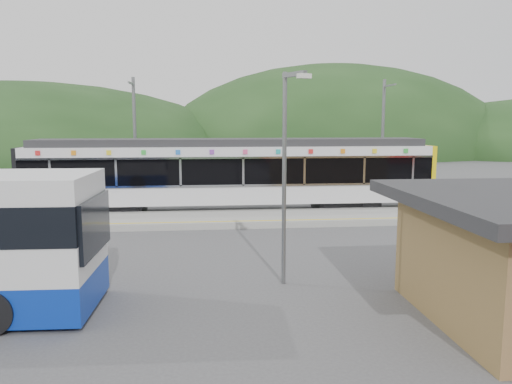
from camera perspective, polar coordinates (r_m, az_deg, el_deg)
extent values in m
plane|color=#4C4C4F|center=(20.16, 3.43, -5.19)|extent=(120.00, 120.00, 0.00)
ellipsoid|color=#1E3D19|center=(75.70, -25.00, 3.78)|extent=(60.00, 45.00, 20.00)
ellipsoid|color=#1E3D19|center=(75.97, 8.85, 4.44)|extent=(52.00, 39.00, 26.00)
cube|color=#9E9E99|center=(23.32, 2.14, -3.00)|extent=(26.00, 3.20, 0.30)
cube|color=yellow|center=(22.03, 2.61, -3.24)|extent=(26.00, 0.10, 0.01)
cube|color=black|center=(26.15, -16.06, -1.77)|extent=(3.20, 2.20, 0.56)
cube|color=black|center=(26.75, 10.13, -1.37)|extent=(3.20, 2.20, 0.56)
cube|color=silver|center=(25.65, -2.82, 0.02)|extent=(20.00, 2.90, 0.92)
cube|color=black|center=(25.51, -2.84, 2.66)|extent=(20.00, 2.96, 1.45)
cube|color=silver|center=(24.10, -2.65, 0.73)|extent=(20.00, 0.05, 0.10)
cube|color=silver|center=(23.97, -2.67, 3.93)|extent=(20.00, 0.05, 0.10)
cube|color=silver|center=(25.44, -2.86, 4.79)|extent=(20.00, 2.90, 0.45)
cube|color=#2D2D30|center=(25.42, -2.86, 5.70)|extent=(19.40, 2.50, 0.36)
cube|color=yellow|center=(27.96, 18.37, 2.06)|extent=(0.24, 2.92, 3.00)
cube|color=black|center=(26.98, -24.80, 1.53)|extent=(0.20, 2.92, 3.00)
cube|color=silver|center=(25.04, -22.48, 1.96)|extent=(0.10, 0.05, 1.35)
cube|color=silver|center=(24.35, -15.70, 2.11)|extent=(0.10, 0.05, 1.35)
cube|color=silver|center=(24.02, -8.63, 2.24)|extent=(0.10, 0.05, 1.35)
cube|color=silver|center=(24.05, -1.47, 2.34)|extent=(0.10, 0.05, 1.35)
cube|color=silver|center=(24.46, 5.56, 2.40)|extent=(0.10, 0.05, 1.35)
cube|color=silver|center=(25.23, 12.27, 2.42)|extent=(0.10, 0.05, 1.35)
cube|color=silver|center=(26.11, 17.49, 2.42)|extent=(0.10, 0.05, 1.35)
cube|color=red|center=(25.13, -23.68, 4.10)|extent=(0.22, 0.04, 0.22)
cube|color=orange|center=(24.68, -20.14, 4.22)|extent=(0.22, 0.04, 0.22)
cube|color=yellow|center=(24.34, -16.48, 4.34)|extent=(0.22, 0.04, 0.22)
cube|color=green|center=(24.09, -12.73, 4.44)|extent=(0.22, 0.04, 0.22)
cube|color=blue|center=(23.96, -8.91, 4.52)|extent=(0.22, 0.04, 0.22)
cube|color=purple|center=(23.92, -5.07, 4.58)|extent=(0.22, 0.04, 0.22)
cube|color=#E54C8C|center=(24.00, -1.24, 4.62)|extent=(0.22, 0.04, 0.22)
cube|color=#19A5A5|center=(24.18, 2.56, 4.63)|extent=(0.22, 0.04, 0.22)
cube|color=red|center=(24.46, 6.28, 4.63)|extent=(0.22, 0.04, 0.22)
cube|color=orange|center=(24.84, 9.90, 4.61)|extent=(0.22, 0.04, 0.22)
cube|color=yellow|center=(25.32, 13.40, 4.58)|extent=(0.22, 0.04, 0.22)
cube|color=green|center=(25.89, 16.76, 4.53)|extent=(0.22, 0.04, 0.22)
cylinder|color=slate|center=(28.25, -13.64, 5.55)|extent=(0.18, 0.18, 7.00)
cube|color=slate|center=(27.51, -14.09, 11.94)|extent=(0.08, 1.80, 0.08)
cylinder|color=slate|center=(29.78, 14.25, 5.65)|extent=(0.18, 0.18, 7.00)
cube|color=slate|center=(29.08, 15.01, 11.69)|extent=(0.08, 1.80, 0.08)
cylinder|color=black|center=(13.67, -25.75, -10.23)|extent=(1.10, 2.97, 1.01)
cylinder|color=slate|center=(13.92, 3.24, 1.28)|extent=(0.12, 0.12, 5.94)
cube|color=slate|center=(13.44, 3.65, 13.31)|extent=(0.52, 0.95, 0.12)
cube|color=silver|center=(13.00, 3.97, 13.14)|extent=(0.39, 0.31, 0.12)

